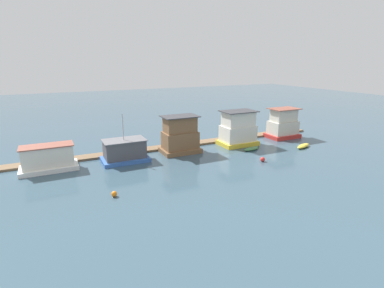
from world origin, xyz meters
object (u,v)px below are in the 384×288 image
object	(u,v)px
houseboat_blue	(125,151)
mooring_post_near_left	(51,159)
houseboat_brown	(180,136)
houseboat_yellow	(238,130)
mooring_post_far_right	(49,160)
dinghy_green	(251,149)
buoy_red	(263,159)
buoy_orange	(114,194)
mooring_post_far_left	(50,158)
dinghy_yellow	(303,146)
houseboat_red	(283,125)
houseboat_white	(48,159)

from	to	relation	value
houseboat_blue	mooring_post_near_left	world-z (taller)	houseboat_blue
houseboat_brown	houseboat_yellow	bearing A→B (deg)	-1.58
mooring_post_far_right	houseboat_blue	bearing A→B (deg)	-12.56
dinghy_green	buoy_red	size ratio (longest dim) A/B	4.79
houseboat_yellow	dinghy_green	xyz separation A→B (m)	(0.18, -3.50, -2.32)
houseboat_yellow	buoy_orange	xyz separation A→B (m)	(-22.21, -10.73, -2.25)
mooring_post_far_left	buoy_red	size ratio (longest dim) A/B	3.37
mooring_post_far_left	buoy_orange	bearing A→B (deg)	-66.35
houseboat_blue	mooring_post_far_right	size ratio (longest dim) A/B	3.84
mooring_post_near_left	houseboat_blue	bearing A→B (deg)	-12.76
dinghy_yellow	mooring_post_far_right	world-z (taller)	mooring_post_far_right
houseboat_brown	mooring_post_far_left	xyz separation A→B (m)	(-17.68, 1.68, -1.43)
houseboat_yellow	dinghy_green	size ratio (longest dim) A/B	1.95
mooring_post_far_left	houseboat_yellow	bearing A→B (deg)	-4.03
houseboat_red	dinghy_green	bearing A→B (deg)	-157.38
houseboat_white	dinghy_green	world-z (taller)	houseboat_white
mooring_post_far_right	buoy_orange	xyz separation A→B (m)	(5.65, -12.69, -0.56)
houseboat_yellow	houseboat_red	world-z (taller)	houseboat_yellow
dinghy_green	mooring_post_far_right	bearing A→B (deg)	168.98
houseboat_white	mooring_post_far_left	bearing A→B (deg)	82.51
houseboat_yellow	mooring_post_far_left	distance (m)	27.88
dinghy_green	dinghy_yellow	size ratio (longest dim) A/B	0.84
houseboat_red	dinghy_yellow	bearing A→B (deg)	-103.10
houseboat_blue	dinghy_yellow	bearing A→B (deg)	-12.15
dinghy_yellow	mooring_post_near_left	xyz separation A→B (m)	(-36.16, 7.89, 0.65)
dinghy_yellow	mooring_post_far_left	world-z (taller)	mooring_post_far_left
houseboat_red	buoy_orange	distance (m)	34.16
mooring_post_far_right	buoy_orange	distance (m)	13.90
houseboat_blue	mooring_post_far_right	bearing A→B (deg)	167.44
houseboat_brown	mooring_post_far_right	xyz separation A→B (m)	(-17.77, 1.68, -1.64)
houseboat_white	houseboat_yellow	distance (m)	27.99
houseboat_white	dinghy_green	bearing A→B (deg)	-8.13
dinghy_yellow	houseboat_red	bearing A→B (deg)	76.90
houseboat_red	mooring_post_near_left	distance (m)	37.72
houseboat_blue	houseboat_red	distance (m)	28.50
houseboat_blue	mooring_post_far_left	xyz separation A→B (m)	(-9.26, 2.08, -0.36)
houseboat_brown	mooring_post_far_left	distance (m)	17.82
houseboat_white	mooring_post_far_right	size ratio (longest dim) A/B	3.99
houseboat_yellow	mooring_post_near_left	size ratio (longest dim) A/B	3.23
houseboat_white	dinghy_green	xyz separation A→B (m)	(28.14, -4.02, -1.29)
mooring_post_far_right	buoy_red	bearing A→B (deg)	-21.95
mooring_post_near_left	buoy_red	xyz separation A→B (m)	(26.00, -10.54, -0.60)
dinghy_yellow	buoy_orange	world-z (taller)	buoy_orange
houseboat_white	buoy_red	size ratio (longest dim) A/B	10.75
houseboat_yellow	buoy_red	bearing A→B (deg)	-101.29
houseboat_red	mooring_post_far_left	distance (m)	37.78
dinghy_yellow	mooring_post_far_right	distance (m)	37.16
houseboat_white	houseboat_brown	bearing A→B (deg)	-0.76
houseboat_red	dinghy_yellow	size ratio (longest dim) A/B	1.54
dinghy_yellow	buoy_red	bearing A→B (deg)	-165.37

